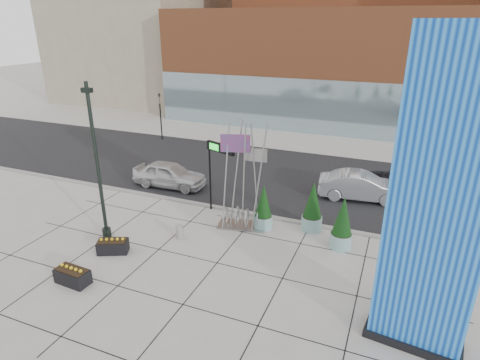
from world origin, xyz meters
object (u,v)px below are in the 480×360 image
at_px(blue_pylon, 438,210).
at_px(car_white_west, 169,175).
at_px(public_art_sculpture, 242,200).
at_px(overhead_street_sign, 221,152).
at_px(car_silver_mid, 361,186).
at_px(concrete_bollard, 180,232).
at_px(lamp_post, 99,179).

xyz_separation_m(blue_pylon, car_white_west, (-14.56, 8.49, -4.03)).
relative_size(public_art_sculpture, overhead_street_sign, 1.38).
bearing_deg(public_art_sculpture, car_silver_mid, 36.38).
distance_m(car_white_west, car_silver_mid, 11.84).
bearing_deg(car_silver_mid, overhead_street_sign, 115.61).
bearing_deg(concrete_bollard, car_silver_mid, 47.00).
relative_size(lamp_post, overhead_street_sign, 1.87).
bearing_deg(public_art_sculpture, car_white_west, 141.41).
distance_m(blue_pylon, overhead_street_sign, 11.96).
relative_size(lamp_post, concrete_bollard, 10.65).
distance_m(lamp_post, car_white_west, 7.18).
distance_m(lamp_post, public_art_sculpture, 6.96).
xyz_separation_m(lamp_post, car_silver_mid, (10.99, 9.38, -2.28)).
bearing_deg(concrete_bollard, public_art_sculpture, 44.76).
bearing_deg(car_white_west, blue_pylon, -122.82).
height_order(lamp_post, overhead_street_sign, lamp_post).
xyz_separation_m(public_art_sculpture, car_silver_mid, (5.24, 5.81, -0.64)).
bearing_deg(car_white_west, lamp_post, -177.86).
bearing_deg(public_art_sculpture, overhead_street_sign, 133.37).
distance_m(concrete_bollard, car_silver_mid, 11.15).
bearing_deg(concrete_bollard, overhead_street_sign, 79.62).
height_order(blue_pylon, car_silver_mid, blue_pylon).
bearing_deg(car_silver_mid, lamp_post, 122.52).
height_order(public_art_sculpture, overhead_street_sign, public_art_sculpture).
bearing_deg(car_silver_mid, blue_pylon, -172.78).
xyz_separation_m(concrete_bollard, car_silver_mid, (7.60, 8.15, 0.46)).
bearing_deg(lamp_post, concrete_bollard, 20.01).
relative_size(lamp_post, car_white_west, 1.60).
bearing_deg(blue_pylon, concrete_bollard, 171.86).
height_order(lamp_post, car_silver_mid, lamp_post).
bearing_deg(blue_pylon, lamp_post, -179.58).
xyz_separation_m(blue_pylon, concrete_bollard, (-10.61, 2.94, -4.47)).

